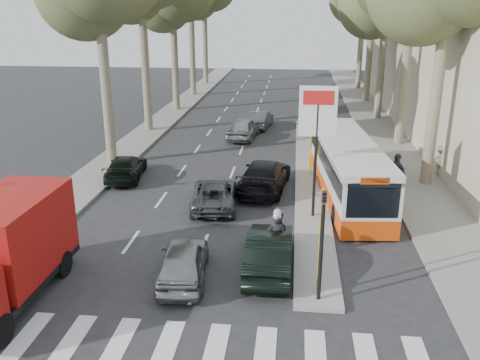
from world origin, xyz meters
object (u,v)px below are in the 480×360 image
object	(u,v)px
silver_hatchback	(183,261)
motorcycle	(277,237)
city_bus	(347,167)
dark_hatchback	(269,251)
red_truck	(4,250)

from	to	relation	value
silver_hatchback	motorcycle	xyz separation A→B (m)	(2.97, 1.66, 0.23)
silver_hatchback	city_bus	xyz separation A→B (m)	(5.98, 8.48, 0.78)
dark_hatchback	motorcycle	world-z (taller)	motorcycle
dark_hatchback	city_bus	world-z (taller)	city_bus
red_truck	dark_hatchback	bearing A→B (deg)	19.28
motorcycle	dark_hatchback	bearing A→B (deg)	-107.07
silver_hatchback	dark_hatchback	size ratio (longest dim) A/B	0.88
city_bus	dark_hatchback	bearing A→B (deg)	-118.34
silver_hatchback	motorcycle	bearing A→B (deg)	-156.74
dark_hatchback	motorcycle	xyz separation A→B (m)	(0.22, 0.75, 0.16)
red_truck	city_bus	distance (m)	15.02
red_truck	city_bus	bearing A→B (deg)	43.27
motorcycle	city_bus	bearing A→B (deg)	65.48
silver_hatchback	motorcycle	world-z (taller)	motorcycle
red_truck	motorcycle	world-z (taller)	red_truck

